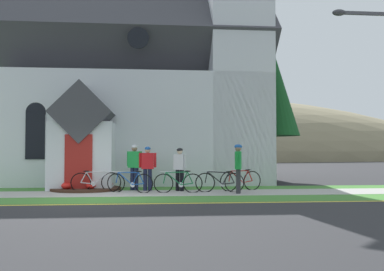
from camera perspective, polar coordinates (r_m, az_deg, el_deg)
The scene contains 20 objects.
ground at distance 17.35m, azimuth -11.23°, elevation -6.97°, with size 140.00×140.00×0.00m, color #2B2B2D.
sidewalk_slab at distance 15.01m, azimuth -7.73°, elevation -7.75°, with size 32.00×2.11×0.01m, color #A8A59E.
grass_verge at distance 13.11m, azimuth -8.09°, elevation -8.58°, with size 32.00×1.71×0.01m, color #427F33.
church_lawn at distance 16.82m, azimuth -7.47°, elevation -7.13°, with size 24.00×1.54×0.01m, color #427F33.
curb_paint_stripe at distance 12.11m, azimuth -8.32°, elevation -9.13°, with size 28.00×0.16×0.01m, color yellow.
church_building at distance 22.75m, azimuth -6.11°, elevation 6.54°, with size 12.22×12.46×13.64m.
church_sign at distance 16.91m, azimuth -13.91°, elevation -2.25°, with size 1.73×0.15×2.18m.
flower_bed at distance 16.61m, azimuth -14.12°, elevation -6.89°, with size 2.64×2.64×0.34m.
bicycle_green at distance 15.29m, azimuth -8.38°, elevation -6.29°, with size 1.67×0.66×0.80m.
bicycle_orange at distance 15.09m, azimuth -1.85°, elevation -6.36°, with size 1.74×0.16×0.81m.
bicycle_red at distance 16.01m, azimuth 6.62°, elevation -6.04°, with size 1.67×0.56×0.81m.
bicycle_silver at distance 15.34m, azimuth 3.79°, elevation -6.27°, with size 1.76×0.26×0.79m.
bicycle_blue at distance 15.78m, azimuth -12.86°, elevation -6.09°, with size 1.80×0.21×0.79m.
cyclist_in_orange_jersey at distance 15.85m, azimuth -6.02°, elevation -3.99°, with size 0.65×0.27×1.65m.
cyclist_in_green_jersey at distance 16.15m, azimuth -7.79°, elevation -3.76°, with size 0.58×0.42×1.72m.
cyclist_in_yellow_jersey at distance 14.85m, azimuth 6.27°, elevation -3.91°, with size 0.33×0.76×1.72m.
cyclist_in_red_jersey at distance 15.65m, azimuth -1.67°, elevation -4.16°, with size 0.47×0.57×1.60m.
roadside_conifer at distance 21.01m, azimuth 10.45°, elevation 6.48°, with size 2.86×2.86×7.03m.
yard_deciduous_tree at distance 21.04m, azimuth -22.59°, elevation 2.46°, with size 3.73×3.73×4.35m.
distant_hill at distance 69.84m, azimuth -6.56°, elevation -3.27°, with size 102.97×39.54×21.25m, color #847A5B.
Camera 1 is at (1.77, -13.19, 1.50)m, focal length 39.48 mm.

